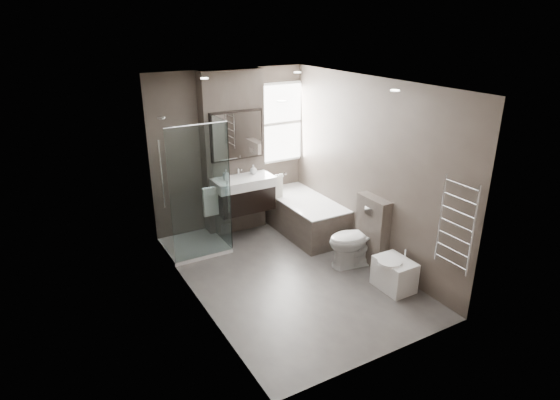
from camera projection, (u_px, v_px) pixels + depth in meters
room at (290, 187)px, 5.97m from camera, size 2.70×3.90×2.70m
vanity_pier at (233, 154)px, 7.41m from camera, size 1.00×0.25×2.60m
vanity at (244, 193)px, 7.33m from camera, size 0.95×0.47×0.66m
mirror_cabinet at (237, 135)px, 7.15m from camera, size 0.86×0.08×0.76m
towel_left at (211, 202)px, 7.06m from camera, size 0.24×0.06×0.44m
towel_right at (275, 189)px, 7.58m from camera, size 0.24×0.06×0.44m
shower_enclosure at (201, 219)px, 7.01m from camera, size 0.90×0.90×2.00m
bathtub at (304, 214)px, 7.65m from camera, size 0.75×1.60×0.57m
window at (279, 123)px, 7.76m from camera, size 0.98×0.06×1.33m
toilet at (356, 239)px, 6.59m from camera, size 0.85×0.57×0.80m
cistern_box at (372, 231)px, 6.62m from camera, size 0.19×0.55×1.00m
bidet at (394, 274)px, 6.07m from camera, size 0.44×0.51×0.53m
towel_radiator at (456, 225)px, 5.32m from camera, size 0.03×0.49×1.10m
soap_bottle_a at (226, 175)px, 7.11m from camera, size 0.08×0.08×0.17m
soap_bottle_b at (253, 169)px, 7.39m from camera, size 0.12×0.12×0.15m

